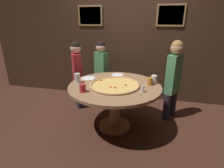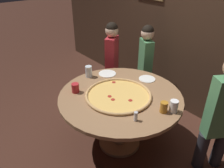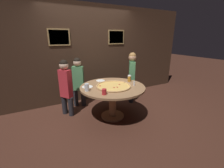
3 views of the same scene
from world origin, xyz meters
name	(u,v)px [view 2 (image 2 of 3)]	position (x,y,z in m)	size (l,w,h in m)	color
ground_plane	(119,142)	(0.00, 0.00, 0.00)	(24.00, 24.00, 0.00)	#422319
back_wall	(194,26)	(0.00, 1.30, 1.30)	(6.40, 0.08, 2.60)	#3D281C
dining_table	(120,106)	(0.00, 0.00, 0.59)	(1.40, 1.40, 0.74)	#936B47
giant_pizza	(118,95)	(0.01, -0.03, 0.75)	(0.75, 0.75, 0.03)	#EAB75B
drink_cup_by_shaker	(75,88)	(-0.37, -0.36, 0.80)	(0.09, 0.09, 0.11)	#B22328
drink_cup_far_left	(164,107)	(0.52, 0.12, 0.80)	(0.08, 0.08, 0.12)	#BC7A23
drink_cup_centre_back	(174,106)	(0.57, 0.20, 0.81)	(0.08, 0.08, 0.13)	white
drink_cup_far_right	(89,72)	(-0.59, -0.03, 0.81)	(0.09, 0.09, 0.15)	silver
white_plate_far_back	(107,74)	(-0.50, 0.20, 0.74)	(0.23, 0.23, 0.01)	white
white_plate_beside_cup	(147,79)	(-0.06, 0.51, 0.74)	(0.21, 0.21, 0.01)	white
condiment_shaker	(136,116)	(0.43, -0.19, 0.79)	(0.04, 0.04, 0.10)	silver
diner_side_left	(145,61)	(-0.49, 0.93, 0.72)	(0.34, 0.25, 1.28)	#232328
diner_far_left	(112,58)	(-0.87, 0.59, 0.74)	(0.28, 0.33, 1.30)	#232328
diner_far_right	(222,110)	(0.90, 0.55, 0.78)	(0.29, 0.36, 1.37)	#232328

